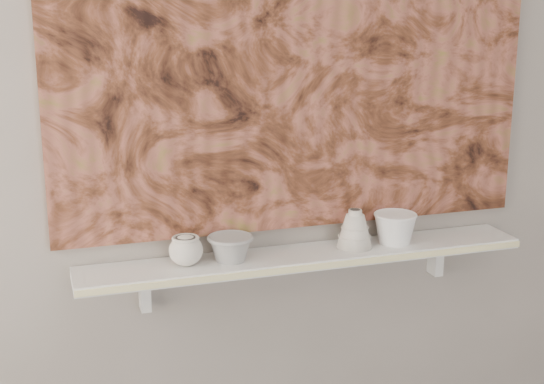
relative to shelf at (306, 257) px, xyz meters
name	(u,v)px	position (x,y,z in m)	size (l,w,h in m)	color
wall_back	(297,112)	(0.00, 0.09, 0.44)	(3.60, 3.60, 0.00)	gray
shelf	(306,257)	(0.00, 0.00, 0.00)	(1.40, 0.18, 0.03)	silver
shelf_stripe	(317,267)	(0.00, -0.09, 0.00)	(1.40, 0.01, 0.02)	#F1E7A0
bracket_left	(144,290)	(-0.49, 0.06, -0.07)	(0.03, 0.06, 0.12)	silver
bracket_right	(436,257)	(0.49, 0.06, -0.07)	(0.03, 0.06, 0.12)	silver
painting	(299,49)	(0.00, 0.08, 0.62)	(1.50, 0.03, 1.10)	brown
house_motif	(430,143)	(0.45, 0.07, 0.32)	(0.09, 0.00, 0.08)	black
bowl_grey	(230,248)	(-0.24, 0.00, 0.05)	(0.14, 0.14, 0.08)	gray
cup_cream	(186,250)	(-0.37, 0.00, 0.06)	(0.10, 0.10, 0.09)	silver
bell_vessel	(355,228)	(0.16, 0.00, 0.08)	(0.11, 0.11, 0.12)	beige
bowl_white	(395,228)	(0.30, 0.00, 0.06)	(0.14, 0.14, 0.10)	white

